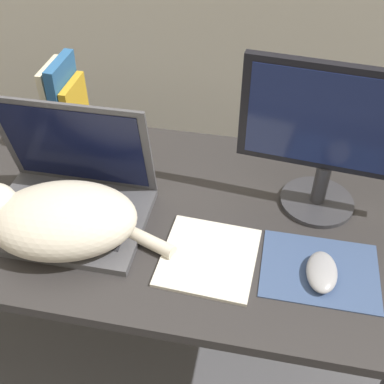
# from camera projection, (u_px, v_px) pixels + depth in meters

# --- Properties ---
(desk) EXTENTS (1.42, 0.68, 0.73)m
(desk) POSITION_uv_depth(u_px,v_px,m) (126.00, 224.00, 1.27)
(desk) COLOR #2D2B2B
(desk) RESTS_ON ground_plane
(laptop) EXTENTS (0.38, 0.28, 0.29)m
(laptop) POSITION_uv_depth(u_px,v_px,m) (70.00, 196.00, 1.16)
(laptop) COLOR #4C4C51
(laptop) RESTS_ON desk
(cat) EXTENTS (0.45, 0.29, 0.15)m
(cat) POSITION_uv_depth(u_px,v_px,m) (60.00, 219.00, 1.07)
(cat) COLOR beige
(cat) RESTS_ON desk
(external_monitor) EXTENTS (0.42, 0.18, 0.38)m
(external_monitor) POSITION_uv_depth(u_px,v_px,m) (332.00, 135.00, 1.08)
(external_monitor) COLOR #333338
(external_monitor) RESTS_ON desk
(mousepad) EXTENTS (0.25, 0.19, 0.00)m
(mousepad) POSITION_uv_depth(u_px,v_px,m) (320.00, 270.00, 1.06)
(mousepad) COLOR #384C75
(mousepad) RESTS_ON desk
(computer_mouse) EXTENTS (0.07, 0.11, 0.03)m
(computer_mouse) POSITION_uv_depth(u_px,v_px,m) (322.00, 272.00, 1.03)
(computer_mouse) COLOR #99999E
(computer_mouse) RESTS_ON mousepad
(book_row) EXTENTS (0.08, 0.14, 0.26)m
(book_row) POSITION_uv_depth(u_px,v_px,m) (66.00, 106.00, 1.34)
(book_row) COLOR beige
(book_row) RESTS_ON desk
(notepad) EXTENTS (0.22, 0.23, 0.01)m
(notepad) POSITION_uv_depth(u_px,v_px,m) (209.00, 257.00, 1.08)
(notepad) COLOR silver
(notepad) RESTS_ON desk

